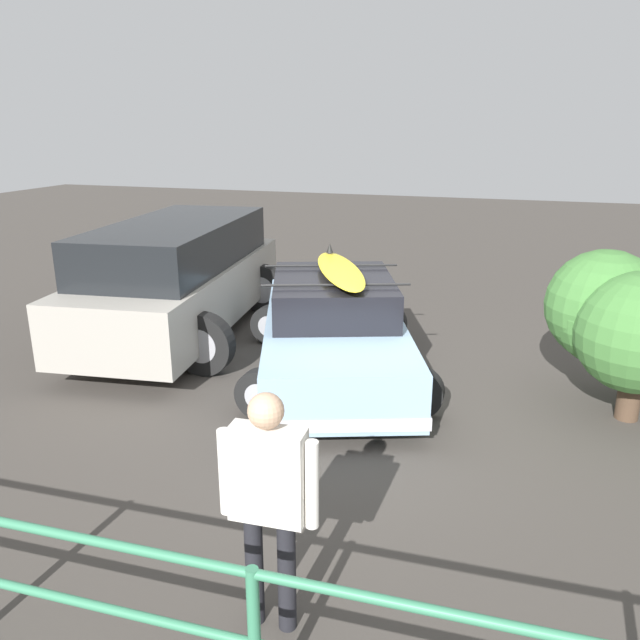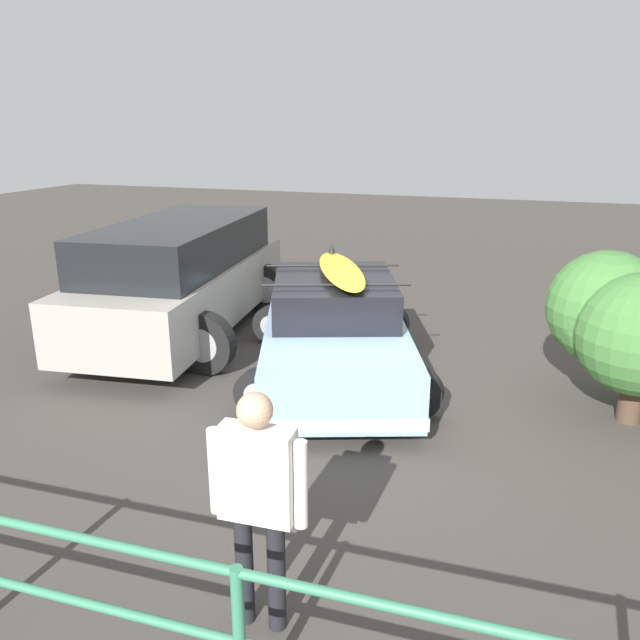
% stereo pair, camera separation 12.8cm
% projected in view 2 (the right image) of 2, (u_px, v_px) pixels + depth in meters
% --- Properties ---
extents(ground_plane, '(44.00, 44.00, 0.02)m').
position_uv_depth(ground_plane, '(348.00, 392.00, 7.88)').
color(ground_plane, '#423D38').
rests_on(ground_plane, ground).
extents(sedan_car, '(3.14, 4.49, 1.59)m').
position_uv_depth(sedan_car, '(334.00, 330.00, 8.25)').
color(sedan_car, '#8CADC6').
rests_on(sedan_car, ground).
extents(suv_car, '(3.04, 5.20, 1.81)m').
position_uv_depth(suv_car, '(183.00, 276.00, 9.74)').
color(suv_car, '#9E998E').
rests_on(suv_car, ground).
extents(person_bystander, '(0.66, 0.23, 1.70)m').
position_uv_depth(person_bystander, '(258.00, 492.00, 3.93)').
color(person_bystander, black).
rests_on(person_bystander, ground).
extents(railing_fence, '(8.21, 0.28, 1.07)m').
position_uv_depth(railing_fence, '(239.00, 623.00, 3.29)').
color(railing_fence, '#387F5B').
rests_on(railing_fence, ground).
extents(bush_near_left, '(1.74, 1.84, 1.86)m').
position_uv_depth(bush_near_left, '(624.00, 322.00, 7.03)').
color(bush_near_left, '#4C3828').
rests_on(bush_near_left, ground).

